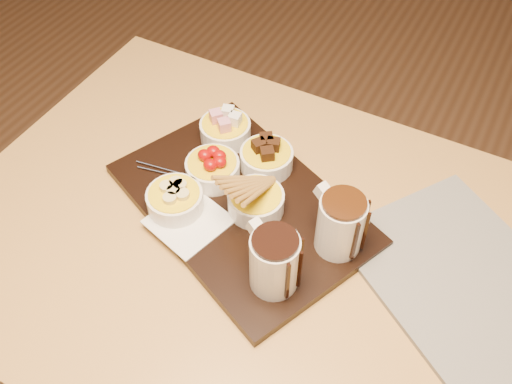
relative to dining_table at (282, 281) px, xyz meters
The scene contains 12 objects.
dining_table is the anchor object (origin of this frame).
serving_board 0.16m from the dining_table, 156.16° to the left, with size 0.46×0.30×0.02m, color black.
napkin 0.21m from the dining_table, 168.34° to the right, with size 0.12×0.12×0.00m, color white.
bowl_marshmallows 0.31m from the dining_table, 140.64° to the left, with size 0.10×0.10×0.04m, color white.
bowl_cake 0.23m from the dining_table, 126.82° to the left, with size 0.10×0.10×0.04m, color white.
bowl_strawberries 0.24m from the dining_table, 157.59° to the left, with size 0.10×0.10×0.04m, color white.
bowl_biscotti 0.16m from the dining_table, 149.84° to the left, with size 0.10×0.10×0.04m, color white.
bowl_bananas 0.25m from the dining_table, behind, with size 0.10×0.10×0.04m, color white.
pitcher_dark_chocolate 0.19m from the dining_table, 77.09° to the right, with size 0.08×0.08×0.11m, color silver.
pitcher_milk_chocolate 0.19m from the dining_table, 28.06° to the left, with size 0.08×0.08×0.11m, color silver.
fondue_skewers 0.24m from the dining_table, 164.28° to the left, with size 0.26×0.03×0.01m, color silver, non-canonical shape.
newspaper 0.31m from the dining_table, 17.20° to the left, with size 0.35×0.28×0.01m, color beige.
Camera 1 is at (0.22, -0.52, 1.56)m, focal length 40.00 mm.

